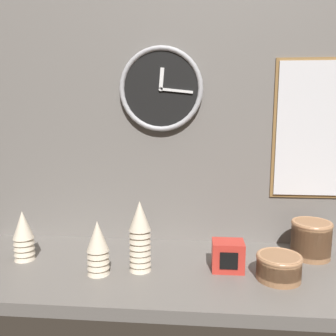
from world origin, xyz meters
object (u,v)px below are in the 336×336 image
object	(u,v)px
cup_stack_far_left	(23,235)
bowl_stack_far_right	(311,239)
menu_board	(329,130)
cup_stack_center	(140,236)
bowl_stack_right	(279,266)
napkin_dispenser	(228,256)
wall_clock	(161,89)
cup_stack_center_left	(98,248)

from	to	relation	value
cup_stack_far_left	bowl_stack_far_right	world-z (taller)	cup_stack_far_left
menu_board	cup_stack_center	bearing A→B (deg)	-157.33
bowl_stack_right	napkin_dispenser	size ratio (longest dim) A/B	1.36
bowl_stack_right	wall_clock	xyz separation A→B (cm)	(-40.67, 30.25, 56.93)
cup_stack_center	cup_stack_far_left	distance (cm)	43.45
bowl_stack_far_right	napkin_dispenser	world-z (taller)	bowl_stack_far_right
cup_stack_center	wall_clock	xyz separation A→B (cm)	(4.28, 27.64, 49.29)
cup_stack_center_left	napkin_dispenser	size ratio (longest dim) A/B	1.70
cup_stack_center	cup_stack_center_left	distance (cm)	14.16
wall_clock	napkin_dispenser	distance (cm)	66.46
cup_stack_center_left	cup_stack_center	bearing A→B (deg)	15.90
bowl_stack_right	bowl_stack_far_right	world-z (taller)	bowl_stack_far_right
cup_stack_center_left	wall_clock	world-z (taller)	wall_clock
menu_board	cup_stack_far_left	bearing A→B (deg)	-168.10
bowl_stack_right	wall_clock	size ratio (longest dim) A/B	0.44
bowl_stack_far_right	menu_board	world-z (taller)	menu_board
cup_stack_center	cup_stack_center_left	world-z (taller)	cup_stack_center
cup_stack_center	bowl_stack_far_right	distance (cm)	62.64
cup_stack_far_left	menu_board	size ratio (longest dim) A/B	0.34
wall_clock	napkin_dispenser	size ratio (longest dim) A/B	3.06
menu_board	cup_stack_center_left	bearing A→B (deg)	-158.39
cup_stack_center_left	wall_clock	xyz separation A→B (cm)	(17.58, 31.43, 52.30)
cup_stack_far_left	bowl_stack_far_right	distance (cm)	103.99
bowl_stack_far_right	menu_board	bearing A→B (deg)	57.48
cup_stack_center	cup_stack_far_left	bearing A→B (deg)	173.28
bowl_stack_right	napkin_dispenser	bearing A→B (deg)	161.06
menu_board	bowl_stack_right	bearing A→B (deg)	-126.85
bowl_stack_far_right	bowl_stack_right	bearing A→B (deg)	-129.49
cup_stack_center	bowl_stack_right	xyz separation A→B (cm)	(44.95, -2.61, -7.64)
napkin_dispenser	bowl_stack_right	bearing A→B (deg)	-18.94
cup_stack_center	napkin_dispenser	size ratio (longest dim) A/B	2.27
bowl_stack_right	bowl_stack_far_right	xyz separation A→B (cm)	(15.39, 18.68, 2.70)
bowl_stack_far_right	menu_board	size ratio (longest dim) A/B	0.27
wall_clock	cup_stack_center_left	bearing A→B (deg)	-119.23
bowl_stack_right	cup_stack_center	bearing A→B (deg)	176.67
cup_stack_center_left	napkin_dispenser	xyz separation A→B (cm)	(42.63, 6.54, -4.01)
cup_stack_center	cup_stack_center_left	bearing A→B (deg)	-164.10
cup_stack_center_left	bowl_stack_right	world-z (taller)	cup_stack_center_left
cup_stack_far_left	bowl_stack_right	bearing A→B (deg)	-4.99
wall_clock	cup_stack_far_left	bearing A→B (deg)	-154.51
bowl_stack_far_right	cup_stack_center	bearing A→B (deg)	-165.09
cup_stack_far_left	bowl_stack_right	size ratio (longest dim) A/B	1.25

